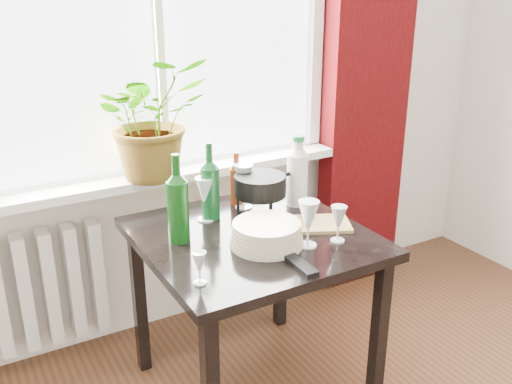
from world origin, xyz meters
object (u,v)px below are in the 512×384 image
cleaning_bottle (297,170)px  fondue_pot (260,194)px  cutting_board (316,224)px  wineglass_back_left (205,199)px  potted_plant (152,118)px  plate_stack (266,234)px  radiator (12,296)px  table (252,255)px  wine_bottle_right (210,181)px  tv_remote (301,265)px  bottle_amber (237,178)px  wine_bottle_left (177,198)px  wineglass_front_right (308,223)px  wineglass_front_left (199,268)px  wineglass_back_center (244,186)px  wineglass_far_right (338,224)px

cleaning_bottle → fondue_pot: cleaning_bottle is taller
cutting_board → wineglass_back_left: bearing=143.0°
cleaning_bottle → fondue_pot: 0.21m
potted_plant → plate_stack: 0.76m
potted_plant → cleaning_bottle: (0.51, -0.37, -0.21)m
radiator → table: size_ratio=0.94×
wine_bottle_right → fondue_pot: size_ratio=1.32×
radiator → tv_remote: 1.34m
potted_plant → bottle_amber: size_ratio=2.21×
bottle_amber → cutting_board: bottle_amber is taller
bottle_amber → wine_bottle_right: bearing=-153.1°
wine_bottle_right → wineglass_back_left: wine_bottle_right is taller
wineglass_back_left → tv_remote: (0.11, -0.54, -0.09)m
potted_plant → wineglass_back_left: bearing=-74.7°
bottle_amber → cleaning_bottle: bearing=-29.8°
wine_bottle_left → cutting_board: bearing=-15.2°
cleaning_bottle → wineglass_front_right: cleaning_bottle is taller
potted_plant → fondue_pot: (0.32, -0.38, -0.29)m
bottle_amber → wineglass_front_left: (-0.43, -0.56, -0.06)m
table → tv_remote: (0.01, -0.32, 0.10)m
wineglass_back_left → tv_remote: 0.55m
wineglass_back_left → table: bearing=-64.4°
wine_bottle_left → bottle_amber: bearing=31.2°
radiator → wine_bottle_left: bearing=-43.4°
wineglass_front_right → wineglass_back_left: bearing=119.0°
table → plate_stack: plate_stack is taller
wineglass_front_right → wine_bottle_right: bearing=115.7°
fondue_pot → wineglass_back_center: bearing=122.3°
plate_stack → wineglass_back_left: bearing=106.5°
wineglass_far_right → cutting_board: size_ratio=0.55×
wine_bottle_right → wineglass_front_right: bearing=-64.3°
radiator → wineglass_front_left: 1.10m
table → fondue_pot: 0.27m
bottle_amber → wineglass_back_center: 0.05m
plate_stack → potted_plant: bearing=105.9°
potted_plant → bottle_amber: bearing=-40.0°
wine_bottle_left → wineglass_back_center: 0.42m
wineglass_back_left → plate_stack: bearing=-73.5°
wineglass_back_center → tv_remote: size_ratio=1.24×
cleaning_bottle → wineglass_front_left: size_ratio=2.75×
radiator → plate_stack: plate_stack is taller
wineglass_far_right → fondue_pot: size_ratio=0.59×
wine_bottle_left → cutting_board: (0.53, -0.15, -0.17)m
wineglass_back_left → plate_stack: wineglass_back_left is taller
wineglass_far_right → wineglass_back_center: 0.50m
wineglass_far_right → fondue_pot: bearing=107.2°
wineglass_back_center → tv_remote: 0.59m
wineglass_back_center → radiator: bearing=158.4°
radiator → wineglass_front_left: wineglass_front_left is taller
table → wineglass_back_left: bearing=115.6°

